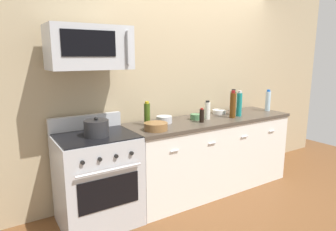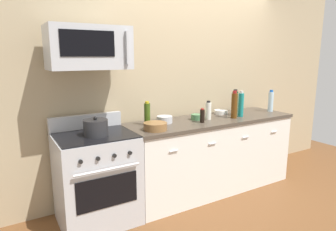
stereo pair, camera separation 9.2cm
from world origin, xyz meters
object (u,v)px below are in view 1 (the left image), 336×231
bottle_wine_green (233,102)px  stockpot (97,128)px  range_oven (97,178)px  bottle_water_clear (268,101)px  bottle_vinegar_white (207,110)px  bowl_steel_prep (164,119)px  microwave (89,48)px  bottle_sparkling_teal (239,104)px  bowl_white_ceramic (219,112)px  bowl_green_glaze (196,117)px  bottle_olive_oil (147,114)px  bowl_wooden_salad (156,126)px  bottle_hot_sauce_red (239,105)px  bottle_soy_sauce_dark (202,116)px  bottle_wine_amber (233,105)px

bottle_wine_green → stockpot: (-1.89, -0.10, -0.08)m
range_oven → bottle_water_clear: 2.54m
bottle_vinegar_white → bowl_steel_prep: bottle_vinegar_white is taller
bowl_steel_prep → bottle_water_clear: bearing=-4.6°
microwave → bottle_water_clear: 2.56m
bottle_sparkling_teal → bottle_vinegar_white: bearing=170.6°
bottle_sparkling_teal → bowl_steel_prep: (-1.01, 0.18, -0.11)m
bottle_water_clear → bowl_steel_prep: 1.63m
microwave → stockpot: bearing=-90.1°
bottle_water_clear → bowl_white_ceramic: bottle_water_clear is taller
range_oven → bowl_green_glaze: 1.35m
bottle_olive_oil → bowl_green_glaze: (0.64, -0.05, -0.09)m
bottle_water_clear → bottle_sparkling_teal: bottle_sparkling_teal is taller
bottle_wine_green → bowl_wooden_salad: bearing=-171.3°
bottle_water_clear → bottle_hot_sauce_red: bearing=154.8°
bottle_soy_sauce_dark → bottle_wine_amber: size_ratio=0.49×
bottle_wine_green → bowl_wooden_salad: size_ratio=1.34×
bottle_sparkling_teal → bowl_steel_prep: bottle_sparkling_teal is taller
bottle_soy_sauce_dark → bowl_wooden_salad: bearing=-177.1°
bottle_olive_oil → bowl_wooden_salad: size_ratio=1.10×
bowl_steel_prep → bottle_wine_amber: bearing=-13.5°
bowl_steel_prep → stockpot: bearing=-170.3°
bottle_olive_oil → bowl_green_glaze: size_ratio=2.07×
bottle_sparkling_teal → bowl_white_ceramic: bottle_sparkling_teal is taller
bottle_hot_sauce_red → bottle_olive_oil: (-1.46, -0.05, 0.04)m
bowl_steel_prep → bowl_white_ceramic: bearing=5.3°
bottle_water_clear → bottle_wine_amber: bearing=-174.0°
bottle_water_clear → bottle_wine_green: bearing=171.3°
range_oven → stockpot: 0.53m
bottle_olive_oil → bottle_wine_green: size_ratio=0.81×
bottle_soy_sauce_dark → bowl_white_ceramic: bottle_soy_sauce_dark is taller
bowl_green_glaze → bowl_wooden_salad: 0.69m
bottle_wine_amber → microwave: bearing=174.6°
bottle_sparkling_teal → bowl_wooden_salad: bearing=-177.3°
bottle_wine_amber → bowl_white_ceramic: bottle_wine_amber is taller
bottle_vinegar_white → bottle_wine_green: (0.48, 0.06, 0.05)m
bottle_olive_oil → bottle_wine_green: bottle_wine_green is taller
bottle_vinegar_white → bottle_hot_sauce_red: 0.70m
range_oven → bowl_wooden_salad: size_ratio=4.35×
bottle_vinegar_white → bottle_sparkling_teal: size_ratio=0.70×
bottle_hot_sauce_red → bottle_olive_oil: bearing=-178.1°
bottle_vinegar_white → bottle_wine_amber: bearing=-19.0°
bowl_green_glaze → bowl_white_ceramic: bearing=15.0°
microwave → bottle_olive_oil: microwave is taller
range_oven → bottle_soy_sauce_dark: (1.23, -0.11, 0.53)m
bowl_white_ceramic → bottle_water_clear: bearing=-17.0°
bowl_white_ceramic → bottle_vinegar_white: bearing=-152.8°
bowl_white_ceramic → bowl_steel_prep: (-0.92, -0.09, 0.01)m
bottle_olive_oil → bowl_wooden_salad: bearing=-96.4°
bottle_wine_green → bottle_wine_amber: bearing=-135.4°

